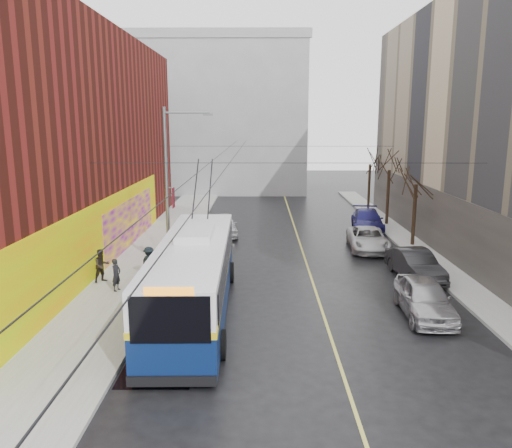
{
  "coord_description": "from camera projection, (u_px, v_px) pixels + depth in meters",
  "views": [
    {
      "loc": [
        -1.27,
        -16.67,
        8.21
      ],
      "look_at": [
        -1.47,
        8.59,
        3.04
      ],
      "focal_mm": 35.0,
      "sensor_mm": 36.0,
      "label": 1
    }
  ],
  "objects": [
    {
      "name": "lane_line",
      "position": [
        303.0,
        254.0,
        31.67
      ],
      "size": [
        0.12,
        50.0,
        0.01
      ],
      "primitive_type": "cube",
      "color": "#BFB74C",
      "rests_on": "ground"
    },
    {
      "name": "pigeons_flying",
      "position": [
        252.0,
        141.0,
        26.46
      ],
      "size": [
        4.21,
        3.93,
        0.59
      ],
      "color": "slate"
    },
    {
      "name": "tree_near",
      "position": [
        417.0,
        173.0,
        32.57
      ],
      "size": [
        3.2,
        3.2,
        6.4
      ],
      "color": "black",
      "rests_on": "ground"
    },
    {
      "name": "puddle",
      "position": [
        161.0,
        365.0,
        17.19
      ],
      "size": [
        2.44,
        3.31,
        0.01
      ],
      "primitive_type": "cube",
      "color": "black",
      "rests_on": "ground"
    },
    {
      "name": "sidewalk_right",
      "position": [
        432.0,
        262.0,
        29.64
      ],
      "size": [
        2.0,
        60.0,
        0.15
      ],
      "primitive_type": "cube",
      "color": "gray",
      "rests_on": "ground"
    },
    {
      "name": "ground",
      "position": [
        295.0,
        354.0,
        17.96
      ],
      "size": [
        140.0,
        140.0,
        0.0
      ],
      "primitive_type": "plane",
      "color": "black",
      "rests_on": "ground"
    },
    {
      "name": "parked_car_b",
      "position": [
        415.0,
        264.0,
        26.53
      ],
      "size": [
        2.17,
        4.89,
        1.56
      ],
      "primitive_type": "imported",
      "rotation": [
        0.0,
        0.0,
        0.11
      ],
      "color": "#262629",
      "rests_on": "ground"
    },
    {
      "name": "parked_car_a",
      "position": [
        424.0,
        298.0,
        21.38
      ],
      "size": [
        2.13,
        4.87,
        1.63
      ],
      "primitive_type": "imported",
      "rotation": [
        0.0,
        0.0,
        -0.04
      ],
      "color": "#A8A7AC",
      "rests_on": "ground"
    },
    {
      "name": "parked_car_c",
      "position": [
        368.0,
        239.0,
        32.58
      ],
      "size": [
        2.74,
        5.35,
        1.44
      ],
      "primitive_type": "imported",
      "rotation": [
        0.0,
        0.0,
        -0.07
      ],
      "color": "silver",
      "rests_on": "ground"
    },
    {
      "name": "tree_mid",
      "position": [
        390.0,
        160.0,
        39.37
      ],
      "size": [
        3.2,
        3.2,
        6.68
      ],
      "color": "black",
      "rests_on": "ground"
    },
    {
      "name": "catenary_wires",
      "position": [
        240.0,
        154.0,
        31.2
      ],
      "size": [
        18.0,
        60.0,
        0.22
      ],
      "color": "black"
    },
    {
      "name": "pedestrian_b",
      "position": [
        102.0,
        266.0,
        25.51
      ],
      "size": [
        1.05,
        1.05,
        1.72
      ],
      "primitive_type": "imported",
      "rotation": [
        0.0,
        0.0,
        0.77
      ],
      "color": "black",
      "rests_on": "sidewalk_left"
    },
    {
      "name": "trolleybus",
      "position": [
        194.0,
        275.0,
        21.47
      ],
      "size": [
        3.31,
        13.3,
        6.26
      ],
      "rotation": [
        0.0,
        0.0,
        0.02
      ],
      "color": "#091943",
      "rests_on": "ground"
    },
    {
      "name": "building_far",
      "position": [
        221.0,
        115.0,
        60.28
      ],
      "size": [
        20.5,
        12.1,
        18.0
      ],
      "color": "gray",
      "rests_on": "ground"
    },
    {
      "name": "following_car",
      "position": [
        223.0,
        225.0,
        36.73
      ],
      "size": [
        2.59,
        4.91,
        1.59
      ],
      "primitive_type": "imported",
      "rotation": [
        0.0,
        0.0,
        0.16
      ],
      "color": "silver",
      "rests_on": "ground"
    },
    {
      "name": "streetlight_pole",
      "position": [
        170.0,
        186.0,
        26.84
      ],
      "size": [
        2.65,
        0.6,
        9.0
      ],
      "color": "slate",
      "rests_on": "ground"
    },
    {
      "name": "sidewalk_left",
      "position": [
        147.0,
        261.0,
        29.77
      ],
      "size": [
        4.0,
        60.0,
        0.15
      ],
      "primitive_type": "cube",
      "color": "gray",
      "rests_on": "ground"
    },
    {
      "name": "pedestrian_a",
      "position": [
        116.0,
        275.0,
        24.18
      ],
      "size": [
        0.54,
        0.67,
        1.59
      ],
      "primitive_type": "imported",
      "rotation": [
        0.0,
        0.0,
        1.26
      ],
      "color": "black",
      "rests_on": "sidewalk_left"
    },
    {
      "name": "pedestrian_c",
      "position": [
        149.0,
        262.0,
        26.27
      ],
      "size": [
        1.21,
        1.16,
        1.66
      ],
      "primitive_type": "imported",
      "rotation": [
        0.0,
        0.0,
        2.43
      ],
      "color": "black",
      "rests_on": "sidewalk_left"
    },
    {
      "name": "parked_car_d",
      "position": [
        367.0,
        220.0,
        38.3
      ],
      "size": [
        2.91,
        5.77,
        1.61
      ],
      "primitive_type": "imported",
      "rotation": [
        0.0,
        0.0,
        -0.12
      ],
      "color": "navy",
      "rests_on": "ground"
    },
    {
      "name": "tree_far",
      "position": [
        370.0,
        156.0,
        46.25
      ],
      "size": [
        3.2,
        3.2,
        6.57
      ],
      "color": "black",
      "rests_on": "ground"
    },
    {
      "name": "building_left",
      "position": [
        19.0,
        143.0,
        30.4
      ],
      "size": [
        12.11,
        36.0,
        14.0
      ],
      "color": "#551811",
      "rests_on": "ground"
    }
  ]
}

